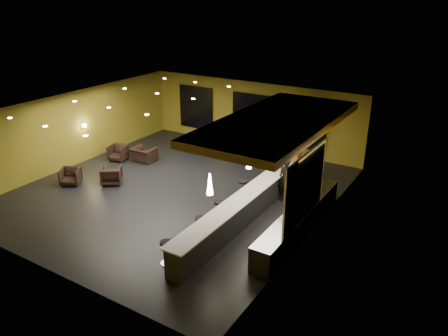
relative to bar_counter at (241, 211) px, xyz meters
The scene contains 34 objects.
floor 3.82m from the bar_counter, 164.68° to the left, with size 12.00×13.00×0.10m, color black.
ceiling 4.86m from the bar_counter, 164.68° to the left, with size 12.00×13.00×0.10m, color black.
wall_back 8.48m from the bar_counter, 115.80° to the left, with size 12.00×0.10×3.50m, color olive.
wall_front 6.76m from the bar_counter, 123.33° to the right, with size 12.00×0.10×3.50m, color olive.
wall_left 9.83m from the bar_counter, behind, with size 0.10×13.00×3.50m, color olive.
wall_right 2.88m from the bar_counter, 22.62° to the left, with size 0.10×13.00×3.50m, color olive.
wood_soffit 3.51m from the bar_counter, 80.07° to the left, with size 3.60×8.00×0.28m, color olive.
window_left 10.39m from the bar_counter, 133.86° to the left, with size 2.20×0.06×2.40m, color black.
window_center 8.37m from the bar_counter, 116.13° to the left, with size 2.20×0.06×2.40m, color black.
window_right 7.56m from the bar_counter, 94.99° to the left, with size 2.20×0.06×2.40m, color black.
tile_backsplash 2.75m from the bar_counter, ahead, with size 0.06×3.20×2.40m, color white.
bar_counter is the anchor object (origin of this frame).
bar_top 0.52m from the bar_counter, ahead, with size 0.78×8.10×0.05m, color silver.
prep_counter 2.06m from the bar_counter, 14.04° to the left, with size 0.70×6.00×0.86m, color black.
prep_top 2.10m from the bar_counter, 14.04° to the left, with size 0.72×6.00×0.03m, color silver.
wall_shelf_lower 2.44m from the bar_counter, ahead, with size 0.30×1.50×0.03m, color silver.
wall_shelf_upper 2.67m from the bar_counter, ahead, with size 0.30×1.50×0.03m, color silver.
column 4.77m from the bar_counter, 90.00° to the left, with size 0.60×0.60×3.50m, color #A45C24.
wall_sconce 9.73m from the bar_counter, behind, with size 0.22×0.22×0.22m, color #FFE5B2.
pendant_0 2.72m from the bar_counter, 90.00° to the right, with size 0.20×0.20×0.70m, color white.
pendant_1 1.92m from the bar_counter, 90.00° to the left, with size 0.20×0.20×0.70m, color white.
pendant_2 3.52m from the bar_counter, 90.00° to the left, with size 0.20×0.20×0.70m, color white.
staff_a 2.66m from the bar_counter, 77.41° to the left, with size 0.65×0.43×1.79m, color black.
staff_b 3.78m from the bar_counter, 66.36° to the left, with size 0.73×0.57×1.51m, color black.
staff_c 3.24m from the bar_counter, 60.31° to the left, with size 0.78×0.51×1.59m, color black.
armchair_a 8.04m from the bar_counter, behind, with size 0.78×0.80×0.73m, color black.
armchair_b 6.53m from the bar_counter, behind, with size 0.83×0.86×0.78m, color black.
armchair_c 8.62m from the bar_counter, 164.31° to the left, with size 0.82×0.84×0.77m, color black.
armchair_d 7.67m from the bar_counter, 157.93° to the left, with size 1.08×0.95×0.70m, color black.
bar_stool_0 3.43m from the bar_counter, 102.28° to the right, with size 0.40×0.40×0.79m.
bar_stool_1 1.71m from the bar_counter, 112.98° to the right, with size 0.41×0.41×0.80m.
bar_stool_2 0.87m from the bar_counter, behind, with size 0.37×0.37×0.73m.
bar_stool_3 2.06m from the bar_counter, 117.48° to the left, with size 0.40×0.40×0.79m.
bar_stool_4 3.63m from the bar_counter, 103.97° to the left, with size 0.43×0.43×0.85m.
Camera 1 is at (10.39, -13.10, 7.88)m, focal length 35.00 mm.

